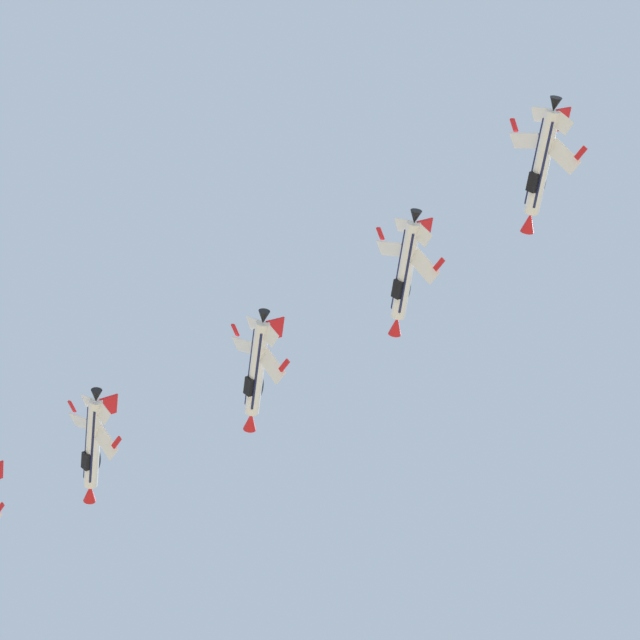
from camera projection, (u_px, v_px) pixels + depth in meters
The scene contains 4 objects.
fighter_jet_left_wing at pixel (93, 446), 159.88m from camera, with size 7.55×15.94×7.49m.
fighter_jet_right_wing at pixel (257, 371), 154.10m from camera, with size 7.15×15.94×7.85m.
fighter_jet_left_outer at pixel (405, 273), 153.00m from camera, with size 7.56×15.94×7.48m.
fighter_jet_right_outer at pixel (541, 165), 146.31m from camera, with size 7.53×15.94×7.51m.
Camera 1 is at (-1.70, -1.73, 1.53)m, focal length 74.21 mm.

